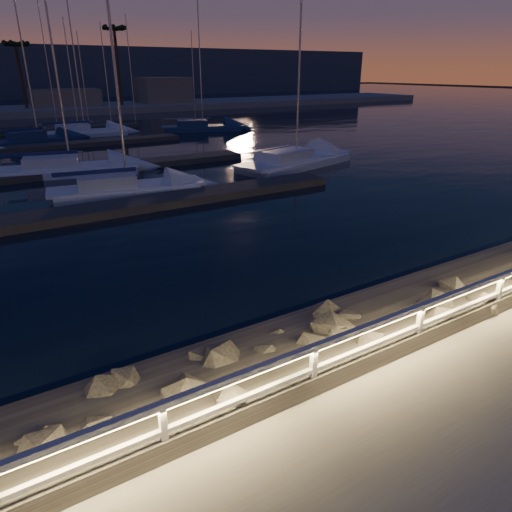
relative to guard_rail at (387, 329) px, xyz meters
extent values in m
plane|color=#A19A91|center=(0.07, 0.00, -0.77)|extent=(400.00, 400.00, 0.00)
cube|color=#A19A91|center=(0.07, -2.50, -0.87)|extent=(240.00, 5.00, 0.20)
cube|color=#646156|center=(0.07, 1.50, -1.07)|extent=(240.00, 3.45, 1.29)
plane|color=black|center=(0.07, 80.00, -1.37)|extent=(320.00, 320.00, 0.00)
plane|color=black|center=(0.07, 0.00, -1.97)|extent=(400.00, 400.00, 0.00)
cube|color=white|center=(-4.93, 0.00, -0.27)|extent=(0.11, 0.11, 1.00)
cube|color=white|center=(-1.93, 0.00, -0.27)|extent=(0.11, 0.11, 1.00)
cube|color=white|center=(1.07, 0.00, -0.27)|extent=(0.11, 0.11, 1.00)
cube|color=white|center=(4.07, 0.00, -0.27)|extent=(0.11, 0.11, 1.00)
cube|color=white|center=(0.07, 0.00, 0.23)|extent=(44.00, 0.12, 0.12)
cube|color=white|center=(0.07, 0.00, -0.27)|extent=(44.00, 0.09, 0.09)
cube|color=#FFDA72|center=(0.07, -0.02, 0.15)|extent=(44.00, 0.04, 0.03)
sphere|color=#646156|center=(0.73, 1.93, -1.08)|extent=(0.81, 0.81, 0.81)
sphere|color=#646156|center=(-5.60, 1.77, -1.05)|extent=(0.78, 0.78, 0.78)
cube|color=#4F4741|center=(0.07, 16.00, -1.17)|extent=(22.00, 2.00, 0.40)
cube|color=#4F4741|center=(0.07, 26.00, -1.17)|extent=(22.00, 2.00, 0.40)
cube|color=#4F4741|center=(0.07, 38.00, -1.17)|extent=(22.00, 2.00, 0.40)
cube|color=#4F4741|center=(0.07, 50.00, -1.17)|extent=(22.00, 2.00, 0.40)
cube|color=#A19A91|center=(0.07, 74.00, -0.97)|extent=(160.00, 14.00, 1.20)
cube|color=gray|center=(8.07, 75.00, 0.53)|extent=(10.00, 6.00, 3.00)
cube|color=gray|center=(24.07, 74.00, 1.33)|extent=(8.00, 7.00, 4.60)
cylinder|color=brown|center=(2.07, 73.00, 4.13)|extent=(0.44, 0.44, 9.00)
cylinder|color=brown|center=(16.07, 72.00, 5.38)|extent=(0.44, 0.44, 11.50)
cube|color=white|center=(-1.20, 25.99, -1.22)|extent=(8.62, 4.45, 0.59)
cube|color=white|center=(-1.20, 25.99, -0.85)|extent=(9.20, 4.19, 0.16)
cube|color=white|center=(-2.32, 26.23, -0.47)|extent=(3.57, 2.70, 0.70)
cylinder|color=#B5B5BA|center=(-1.20, 25.99, 6.40)|extent=(0.13, 0.13, 14.28)
cylinder|color=#B5B5BA|center=(-2.87, 26.36, 0.07)|extent=(5.04, 1.19, 0.09)
cube|color=white|center=(0.27, 18.70, -1.22)|extent=(7.82, 3.70, 0.59)
cube|color=white|center=(0.27, 18.70, -0.85)|extent=(8.38, 3.43, 0.16)
cube|color=white|center=(-0.76, 18.87, -0.48)|extent=(3.19, 2.33, 0.69)
cylinder|color=#B5B5BA|center=(0.27, 18.70, 5.78)|extent=(0.13, 0.13, 13.05)
cylinder|color=#B5B5BA|center=(-1.28, 18.96, 0.05)|extent=(4.65, 0.85, 0.09)
cube|color=white|center=(12.87, 20.40, -1.22)|extent=(9.81, 5.38, 0.63)
cube|color=white|center=(12.87, 20.40, -0.83)|extent=(10.45, 5.13, 0.17)
cube|color=white|center=(11.62, 20.07, -0.43)|extent=(4.10, 3.18, 0.74)
cylinder|color=#B5B5BA|center=(12.87, 20.40, 7.39)|extent=(0.14, 0.14, 16.20)
cylinder|color=#B5B5BA|center=(10.99, 19.90, 0.14)|extent=(5.66, 1.57, 0.09)
cube|color=navy|center=(-0.98, 41.05, -1.22)|extent=(7.81, 4.58, 0.58)
cube|color=navy|center=(-0.98, 41.05, -0.86)|extent=(8.28, 4.41, 0.16)
cube|color=navy|center=(-1.96, 40.74, -0.49)|extent=(3.30, 2.63, 0.68)
cylinder|color=#B5B5BA|center=(-0.98, 41.05, 5.68)|extent=(0.13, 0.13, 12.86)
cylinder|color=#B5B5BA|center=(-2.45, 40.59, 0.04)|extent=(4.44, 1.47, 0.08)
cube|color=white|center=(3.90, 44.51, -1.22)|extent=(8.23, 3.15, 0.58)
cube|color=white|center=(3.90, 44.51, -0.85)|extent=(8.88, 2.78, 0.16)
cube|color=white|center=(2.78, 44.57, -0.48)|extent=(3.25, 2.20, 0.69)
cylinder|color=#B5B5BA|center=(3.90, 44.51, 6.27)|extent=(0.13, 0.13, 14.04)
cylinder|color=#B5B5BA|center=(2.22, 44.60, 0.05)|extent=(5.05, 0.37, 0.08)
cube|color=navy|center=(16.10, 42.13, -1.22)|extent=(8.77, 5.39, 0.56)
cube|color=navy|center=(16.10, 42.13, -0.87)|extent=(9.28, 5.23, 0.15)
cube|color=navy|center=(15.01, 42.51, -0.51)|extent=(3.74, 3.04, 0.66)
cylinder|color=#B5B5BA|center=(16.10, 42.13, 6.45)|extent=(0.12, 0.12, 14.44)
cylinder|color=#B5B5BA|center=(14.46, 42.71, -0.01)|extent=(4.93, 1.81, 0.08)
camera|label=1|loc=(-6.66, -5.52, 5.02)|focal=32.00mm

